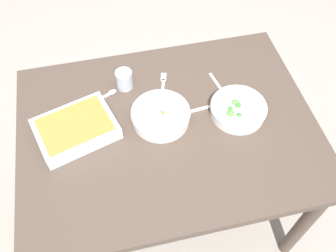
# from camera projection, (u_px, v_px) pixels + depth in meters

# --- Properties ---
(ground_plane) EXTENTS (6.00, 6.00, 0.00)m
(ground_plane) POSITION_uv_depth(u_px,v_px,m) (168.00, 201.00, 2.09)
(ground_plane) COLOR #9E9389
(dining_table) EXTENTS (1.20, 0.90, 0.74)m
(dining_table) POSITION_uv_depth(u_px,v_px,m) (168.00, 138.00, 1.56)
(dining_table) COLOR #4C3D33
(dining_table) RESTS_ON ground_plane
(stew_bowl) EXTENTS (0.24, 0.24, 0.06)m
(stew_bowl) POSITION_uv_depth(u_px,v_px,m) (161.00, 115.00, 1.48)
(stew_bowl) COLOR white
(stew_bowl) RESTS_ON dining_table
(broccoli_bowl) EXTENTS (0.23, 0.23, 0.06)m
(broccoli_bowl) POSITION_uv_depth(u_px,v_px,m) (238.00, 109.00, 1.50)
(broccoli_bowl) COLOR white
(broccoli_bowl) RESTS_ON dining_table
(baking_dish) EXTENTS (0.35, 0.30, 0.06)m
(baking_dish) POSITION_uv_depth(u_px,v_px,m) (76.00, 128.00, 1.44)
(baking_dish) COLOR silver
(baking_dish) RESTS_ON dining_table
(drink_cup) EXTENTS (0.07, 0.07, 0.08)m
(drink_cup) POSITION_uv_depth(u_px,v_px,m) (124.00, 80.00, 1.58)
(drink_cup) COLOR #B2BCC6
(drink_cup) RESTS_ON dining_table
(spoon_by_stew) EXTENTS (0.18, 0.04, 0.01)m
(spoon_by_stew) POSITION_uv_depth(u_px,v_px,m) (184.00, 113.00, 1.52)
(spoon_by_stew) COLOR silver
(spoon_by_stew) RESTS_ON dining_table
(spoon_by_broccoli) EXTENTS (0.05, 0.18, 0.01)m
(spoon_by_broccoli) POSITION_uv_depth(u_px,v_px,m) (222.00, 91.00, 1.59)
(spoon_by_broccoli) COLOR silver
(spoon_by_broccoli) RESTS_ON dining_table
(spoon_spare) EXTENTS (0.17, 0.09, 0.01)m
(spoon_spare) POSITION_uv_depth(u_px,v_px,m) (104.00, 97.00, 1.57)
(spoon_spare) COLOR silver
(spoon_spare) RESTS_ON dining_table
(fork_on_table) EXTENTS (0.06, 0.18, 0.01)m
(fork_on_table) POSITION_uv_depth(u_px,v_px,m) (163.00, 86.00, 1.61)
(fork_on_table) COLOR silver
(fork_on_table) RESTS_ON dining_table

